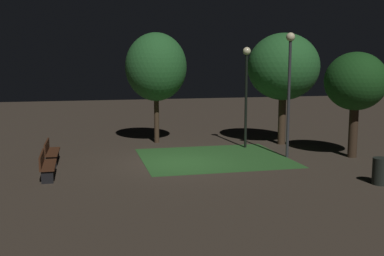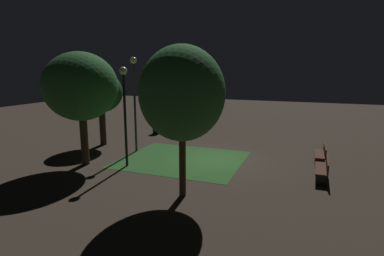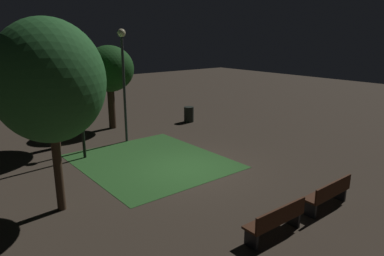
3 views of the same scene
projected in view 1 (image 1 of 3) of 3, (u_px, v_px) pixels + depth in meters
name	position (u px, v px, depth m)	size (l,w,h in m)	color
ground_plane	(179.00, 163.00, 18.39)	(60.00, 60.00, 0.00)	#3D3328
grass_lawn	(214.00, 158.00, 19.40)	(5.20, 5.97, 0.01)	#2D6028
bench_by_lamp	(50.00, 151.00, 18.34)	(1.81, 0.51, 0.88)	#422314
bench_near_trees	(46.00, 164.00, 16.06)	(1.80, 0.49, 0.88)	#422314
tree_back_left	(356.00, 82.00, 19.10)	(2.52, 2.52, 4.36)	#38281C
tree_near_wall	(156.00, 67.00, 22.46)	(2.95, 2.95, 5.34)	#423021
tree_right_canopy	(283.00, 67.00, 22.05)	(3.38, 3.38, 5.29)	#423021
lamp_post_path_center	(289.00, 75.00, 19.04)	(0.36, 0.36, 5.13)	#333338
lamp_post_near_wall	(246.00, 80.00, 21.23)	(0.36, 0.36, 4.61)	black
trash_bin	(381.00, 171.00, 15.24)	(0.56, 0.56, 0.88)	black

